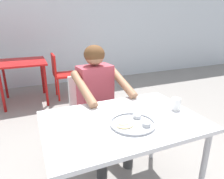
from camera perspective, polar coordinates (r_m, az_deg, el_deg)
back_wall at (r=4.76m, az=-17.82°, el=21.76°), size 12.00×0.12×3.40m
table_foreground at (r=1.55m, az=2.96°, el=-10.84°), size 1.15×0.78×0.73m
thali_tray at (r=1.44m, az=5.86°, el=-9.38°), size 0.32×0.32×0.03m
drinking_cup at (r=1.72m, az=17.53°, el=-3.82°), size 0.07×0.07×0.10m
chair_foreground at (r=2.29m, az=-5.84°, el=-4.77°), size 0.49×0.48×0.84m
diner_foreground at (r=2.02m, az=-3.51°, el=-1.40°), size 0.54×0.59×1.19m
table_background_red at (r=3.83m, az=-23.95°, el=5.80°), size 0.78×0.79×0.74m
chair_red_right at (r=3.86m, az=-14.28°, el=4.70°), size 0.40×0.41×0.83m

